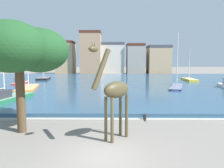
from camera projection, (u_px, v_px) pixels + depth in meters
The scene contains 17 objects.
ground_plane at pixel (103, 156), 9.79m from camera, with size 300.00×300.00×0.00m, color gray.
harbor_water at pixel (111, 82), 41.41m from camera, with size 82.17×51.23×0.42m, color #2D5170.
quay_edge_coping at pixel (107, 119), 15.70m from camera, with size 82.17×0.50×0.12m, color #ADA89E.
giraffe_statue at pixel (115, 92), 11.59m from camera, with size 2.30×2.48×5.18m.
sailboat_orange at pixel (29, 88), 31.41m from camera, with size 4.21×9.24×7.90m.
sailboat_red at pixel (21, 83), 37.84m from camera, with size 2.45×6.00×7.32m.
sailboat_navy at pixel (176, 89), 31.06m from camera, with size 4.45×9.22×8.21m.
sailboat_green at pixel (5, 100), 20.83m from camera, with size 3.47×9.57×6.92m.
sailboat_yellow at pixel (188, 80), 43.59m from camera, with size 2.12×7.11×6.73m.
sailboat_black at pixel (44, 79), 46.41m from camera, with size 3.10×6.43×7.73m.
shade_tree at pixel (21, 49), 12.60m from camera, with size 5.42×6.00×6.47m.
mooring_bollard at pixel (145, 118), 15.51m from camera, with size 0.24×0.24×0.50m, color #232326.
townhouse_end_terrace at pixel (66, 58), 71.08m from camera, with size 5.60×6.81×10.72m.
townhouse_corner_house at pixel (91, 53), 68.32m from camera, with size 6.50×5.86×13.55m.
townhouse_tall_gabled at pixel (112, 59), 71.26m from camera, with size 7.81×6.21×10.21m.
townhouse_wide_warehouse at pixel (135, 59), 70.82m from camera, with size 5.60×7.45×9.82m.
townhouse_narrow_midrow at pixel (158, 60), 70.66m from camera, with size 7.13×7.57×9.27m.
Camera 1 is at (0.52, -9.39, 4.28)m, focal length 34.73 mm.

